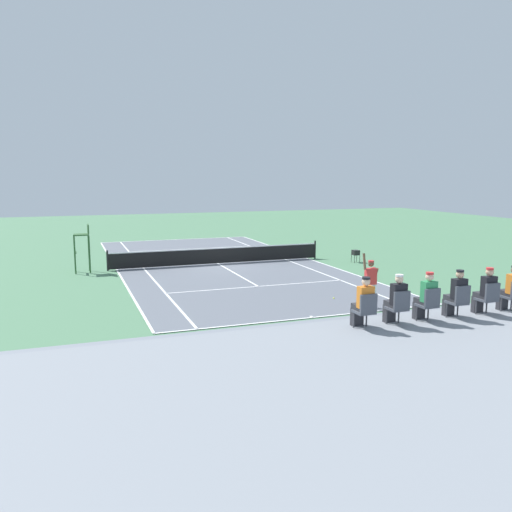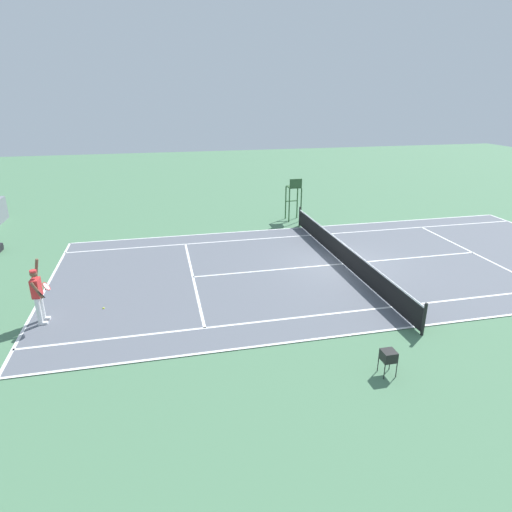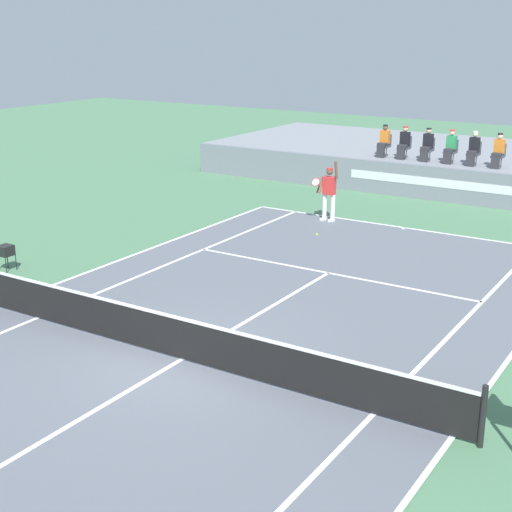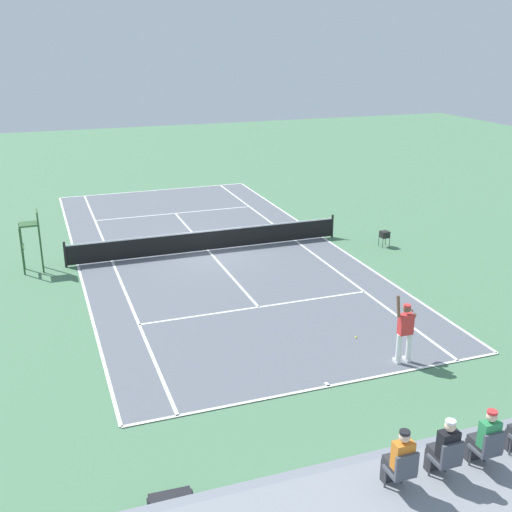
% 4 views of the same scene
% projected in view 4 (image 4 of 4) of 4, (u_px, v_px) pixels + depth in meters
% --- Properties ---
extents(ground_plane, '(80.00, 80.00, 0.00)m').
position_uv_depth(ground_plane, '(208.00, 251.00, 27.41)').
color(ground_plane, '#4C7A56').
extents(court, '(11.08, 23.88, 0.03)m').
position_uv_depth(court, '(208.00, 251.00, 27.41)').
color(court, slate).
rests_on(court, ground).
extents(net, '(11.98, 0.10, 1.07)m').
position_uv_depth(net, '(208.00, 240.00, 27.24)').
color(net, black).
rests_on(net, ground).
extents(barrier_wall, '(22.87, 0.25, 1.28)m').
position_uv_depth(barrier_wall, '(427.00, 469.00, 12.69)').
color(barrier_wall, gray).
rests_on(barrier_wall, ground).
extents(spectator_seated_3, '(0.44, 0.60, 1.26)m').
position_uv_depth(spectator_seated_3, '(485.00, 439.00, 11.54)').
color(spectator_seated_3, '#474C56').
rests_on(spectator_seated_3, bleacher_platform).
extents(spectator_seated_4, '(0.44, 0.60, 1.26)m').
position_uv_depth(spectator_seated_4, '(444.00, 449.00, 11.26)').
color(spectator_seated_4, '#474C56').
rests_on(spectator_seated_4, bleacher_platform).
extents(spectator_seated_5, '(0.44, 0.60, 1.26)m').
position_uv_depth(spectator_seated_5, '(399.00, 461.00, 10.96)').
color(spectator_seated_5, '#474C56').
rests_on(spectator_seated_5, bleacher_platform).
extents(tennis_player, '(0.78, 0.62, 2.08)m').
position_uv_depth(tennis_player, '(405.00, 331.00, 17.77)').
color(tennis_player, white).
rests_on(tennis_player, ground).
extents(tennis_ball, '(0.07, 0.07, 0.07)m').
position_uv_depth(tennis_ball, '(356.00, 338.00, 19.52)').
color(tennis_ball, '#D1E533').
rests_on(tennis_ball, ground).
extents(umpire_chair, '(0.77, 0.77, 2.44)m').
position_uv_depth(umpire_chair, '(32.00, 233.00, 24.63)').
color(umpire_chair, '#2D562D').
rests_on(umpire_chair, ground).
extents(equipment_bag, '(0.91, 0.35, 0.32)m').
position_uv_depth(equipment_bag, '(171.00, 501.00, 12.49)').
color(equipment_bag, black).
rests_on(equipment_bag, ground).
extents(ball_hopper, '(0.36, 0.36, 0.70)m').
position_uv_depth(ball_hopper, '(385.00, 234.00, 27.81)').
color(ball_hopper, black).
rests_on(ball_hopper, ground).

